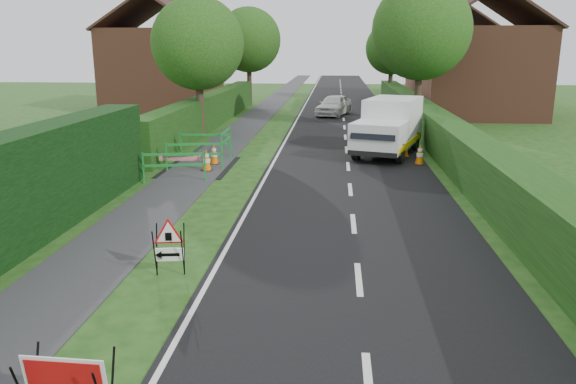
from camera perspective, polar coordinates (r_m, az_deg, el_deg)
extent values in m
plane|color=#1B4012|center=(10.25, -6.95, -10.60)|extent=(120.00, 120.00, 0.00)
cube|color=black|center=(44.29, 5.53, 8.86)|extent=(6.00, 90.00, 0.02)
cube|color=#2D2D30|center=(44.56, -1.65, 8.96)|extent=(2.00, 90.00, 0.02)
cube|color=#14380F|center=(32.14, -7.83, 6.65)|extent=(1.00, 24.00, 1.80)
cube|color=#14380F|center=(25.84, 14.85, 4.39)|extent=(1.20, 50.00, 1.50)
cube|color=brown|center=(40.90, -12.50, 11.98)|extent=(7.00, 7.00, 5.50)
cube|color=#331E19|center=(41.48, -15.22, 17.18)|extent=(4.00, 7.40, 2.58)
cube|color=#331E19|center=(40.45, -10.33, 17.52)|extent=(4.00, 7.40, 2.58)
cube|color=brown|center=(38.18, 18.86, 11.40)|extent=(7.00, 7.00, 5.50)
cube|color=#331E19|center=(37.84, 16.66, 17.38)|extent=(4.00, 7.40, 2.58)
cube|color=#331E19|center=(38.67, 21.97, 16.89)|extent=(4.00, 7.40, 2.58)
cube|color=brown|center=(52.07, 16.29, 12.23)|extent=(7.00, 7.00, 5.50)
cube|color=#331E19|center=(51.78, 14.62, 16.59)|extent=(4.00, 7.40, 2.58)
cube|color=#331E19|center=(52.46, 18.55, 16.29)|extent=(4.00, 7.40, 2.58)
cube|color=#331E19|center=(52.15, 16.69, 17.65)|extent=(0.25, 7.40, 0.18)
cylinder|color=#2D2116|center=(28.03, -8.89, 8.17)|extent=(0.36, 0.36, 2.62)
sphere|color=#103C11|center=(27.86, -9.16, 14.69)|extent=(4.40, 4.40, 4.40)
cylinder|color=#2D2116|center=(31.51, 13.01, 8.99)|extent=(0.36, 0.36, 2.97)
sphere|color=#103C11|center=(31.39, 13.41, 15.71)|extent=(5.20, 5.20, 5.20)
cylinder|color=#2D2116|center=(43.67, -3.93, 10.65)|extent=(0.36, 0.36, 2.80)
sphere|color=#103C11|center=(43.58, -4.01, 15.17)|extent=(4.80, 4.80, 4.80)
cylinder|color=#2D2116|center=(47.38, 10.33, 10.54)|extent=(0.36, 0.36, 2.45)
sphere|color=#103C11|center=(47.28, 10.50, 14.18)|extent=(4.20, 4.20, 4.20)
cylinder|color=black|center=(7.81, -24.23, -16.83)|extent=(0.04, 0.30, 0.84)
cylinder|color=black|center=(7.39, -17.43, -18.05)|extent=(0.04, 0.30, 0.84)
cube|color=white|center=(7.42, -21.63, -17.64)|extent=(1.03, 0.16, 0.73)
cube|color=#BB0D0F|center=(7.41, -21.68, -17.69)|extent=(0.93, 0.14, 0.64)
cylinder|color=black|center=(11.07, -13.39, -6.10)|extent=(0.07, 0.30, 0.98)
cylinder|color=black|center=(11.30, -13.19, -5.67)|extent=(0.07, 0.30, 0.98)
cylinder|color=black|center=(10.99, -10.66, -6.11)|extent=(0.07, 0.30, 0.98)
cylinder|color=black|center=(11.22, -10.51, -5.66)|extent=(0.07, 0.30, 0.98)
cube|color=white|center=(11.15, -11.94, -6.23)|extent=(0.54, 0.10, 0.26)
cube|color=black|center=(11.14, -11.95, -6.26)|extent=(0.39, 0.07, 0.06)
cone|color=black|center=(11.17, -13.03, -6.26)|extent=(0.15, 0.18, 0.16)
cube|color=black|center=(11.01, -12.05, -4.46)|extent=(0.12, 0.03, 0.16)
cube|color=silver|center=(24.25, 10.60, 7.18)|extent=(2.79, 3.54, 1.86)
cube|color=silver|center=(22.02, 9.23, 5.57)|extent=(2.45, 2.50, 1.14)
cube|color=black|center=(21.06, 8.64, 5.95)|extent=(1.68, 0.73, 0.52)
cube|color=yellow|center=(23.71, 7.74, 5.33)|extent=(1.48, 4.54, 0.23)
cube|color=yellow|center=(23.29, 12.38, 4.96)|extent=(1.48, 4.54, 0.23)
cube|color=black|center=(21.20, 8.56, 3.85)|extent=(1.83, 0.69, 0.19)
cylinder|color=black|center=(22.29, 6.97, 4.22)|extent=(0.46, 0.80, 0.77)
cylinder|color=black|center=(21.89, 11.35, 3.86)|extent=(0.46, 0.80, 0.77)
cylinder|color=black|center=(25.25, 8.92, 5.36)|extent=(0.46, 0.80, 0.77)
cylinder|color=black|center=(24.90, 12.80, 5.05)|extent=(0.46, 0.80, 0.77)
cube|color=black|center=(21.87, 13.18, 2.77)|extent=(0.38, 0.38, 0.04)
cone|color=orange|center=(21.80, 13.24, 3.79)|extent=(0.32, 0.32, 0.75)
cylinder|color=white|center=(21.81, 13.24, 3.69)|extent=(0.25, 0.25, 0.14)
cylinder|color=white|center=(21.77, 13.27, 4.18)|extent=(0.17, 0.17, 0.10)
cube|color=black|center=(23.24, 11.76, 3.53)|extent=(0.38, 0.38, 0.04)
cone|color=orange|center=(23.17, 11.81, 4.49)|extent=(0.32, 0.32, 0.75)
cylinder|color=white|center=(23.18, 11.80, 4.40)|extent=(0.25, 0.25, 0.14)
cylinder|color=white|center=(23.14, 11.83, 4.85)|extent=(0.17, 0.17, 0.10)
cube|color=black|center=(24.89, 11.86, 4.24)|extent=(0.38, 0.38, 0.04)
cone|color=orange|center=(24.82, 11.91, 5.14)|extent=(0.32, 0.32, 0.75)
cylinder|color=white|center=(24.83, 11.90, 5.05)|extent=(0.25, 0.25, 0.14)
cylinder|color=white|center=(24.80, 11.93, 5.48)|extent=(0.17, 0.17, 0.10)
cube|color=black|center=(20.43, -8.23, 2.19)|extent=(0.38, 0.38, 0.04)
cone|color=orange|center=(20.35, -8.27, 3.28)|extent=(0.32, 0.32, 0.75)
cylinder|color=white|center=(20.36, -8.27, 3.18)|extent=(0.25, 0.25, 0.14)
cylinder|color=white|center=(20.32, -8.29, 3.69)|extent=(0.17, 0.17, 0.10)
cube|color=black|center=(21.55, -7.49, 2.86)|extent=(0.38, 0.38, 0.04)
cone|color=orange|center=(21.47, -7.53, 3.89)|extent=(0.32, 0.32, 0.75)
cylinder|color=white|center=(21.48, -7.52, 3.79)|extent=(0.25, 0.25, 0.14)
cylinder|color=white|center=(21.45, -7.54, 4.29)|extent=(0.17, 0.17, 0.10)
cube|color=#167D2B|center=(19.00, -14.49, 2.43)|extent=(0.06, 0.06, 1.00)
cube|color=#167D2B|center=(18.85, -8.44, 2.64)|extent=(0.06, 0.06, 1.00)
cube|color=#167D2B|center=(18.82, -11.54, 3.79)|extent=(1.97, 0.46, 0.08)
cube|color=#167D2B|center=(18.89, -11.49, 2.68)|extent=(1.97, 0.46, 0.08)
cube|color=#167D2B|center=(19.11, -14.40, 1.02)|extent=(0.13, 0.35, 0.04)
cube|color=#167D2B|center=(18.95, -8.39, 1.22)|extent=(0.13, 0.35, 0.04)
cube|color=#167D2B|center=(20.75, -12.24, 3.55)|extent=(0.06, 0.06, 1.00)
cube|color=#167D2B|center=(20.66, -6.70, 3.74)|extent=(0.06, 0.06, 1.00)
cube|color=#167D2B|center=(20.61, -9.53, 4.80)|extent=(1.97, 0.46, 0.08)
cube|color=#167D2B|center=(20.67, -9.48, 3.79)|extent=(1.97, 0.46, 0.08)
cube|color=#167D2B|center=(20.84, -12.17, 2.26)|extent=(0.13, 0.35, 0.04)
cube|color=#167D2B|center=(20.75, -6.66, 2.44)|extent=(0.13, 0.35, 0.04)
cube|color=#167D2B|center=(23.05, -10.84, 4.70)|extent=(0.05, 0.05, 1.00)
cube|color=#167D2B|center=(22.73, -5.88, 4.75)|extent=(0.05, 0.05, 1.00)
cube|color=#167D2B|center=(22.80, -8.41, 5.77)|extent=(2.00, 0.19, 0.08)
cube|color=#167D2B|center=(22.86, -8.38, 4.85)|extent=(2.00, 0.19, 0.08)
cube|color=#167D2B|center=(23.13, -10.78, 3.53)|extent=(0.08, 0.35, 0.04)
cube|color=#167D2B|center=(22.82, -5.85, 3.56)|extent=(0.08, 0.35, 0.04)
cube|color=#167D2B|center=(22.66, -6.80, 4.69)|extent=(0.05, 0.05, 1.00)
cube|color=#167D2B|center=(24.60, -5.95, 5.49)|extent=(0.05, 0.05, 1.00)
cube|color=#167D2B|center=(23.56, -6.39, 6.11)|extent=(0.08, 2.00, 0.08)
cube|color=#167D2B|center=(23.62, -6.36, 5.22)|extent=(0.08, 2.00, 0.08)
cube|color=#167D2B|center=(22.74, -6.77, 3.50)|extent=(0.35, 0.07, 0.04)
cube|color=#167D2B|center=(24.68, -5.92, 4.39)|extent=(0.35, 0.07, 0.04)
cube|color=red|center=(20.87, -10.87, 2.28)|extent=(1.50, 0.20, 0.25)
imported|color=white|center=(36.88, 4.70, 8.79)|extent=(2.66, 4.25, 1.35)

